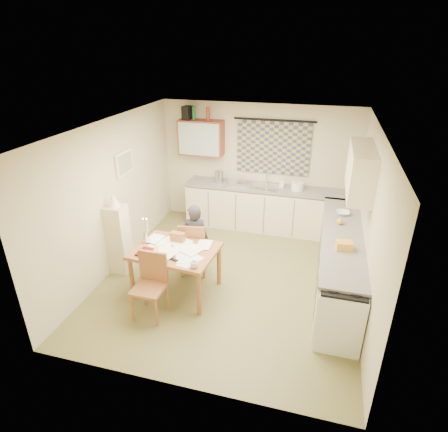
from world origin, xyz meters
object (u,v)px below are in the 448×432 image
(stove, at_px, (340,314))
(person, at_px, (195,240))
(dining_table, at_px, (177,270))
(shelf_stand, at_px, (119,239))
(chair_far, at_px, (194,257))
(counter_back, at_px, (266,208))
(counter_right, at_px, (339,261))

(stove, height_order, person, person)
(dining_table, xyz_separation_m, shelf_stand, (-1.14, 0.30, 0.22))
(person, bearing_deg, chair_far, -14.59)
(counter_back, distance_m, dining_table, 2.70)
(counter_right, bearing_deg, person, -173.68)
(dining_table, height_order, chair_far, chair_far)
(person, height_order, shelf_stand, person)
(counter_back, distance_m, person, 2.14)
(stove, bearing_deg, dining_table, 169.08)
(dining_table, bearing_deg, chair_far, 86.76)
(counter_right, xyz_separation_m, chair_far, (-2.32, -0.25, -0.16))
(stove, relative_size, shelf_stand, 0.74)
(dining_table, distance_m, person, 0.63)
(chair_far, bearing_deg, person, 169.78)
(person, xyz_separation_m, shelf_stand, (-1.24, -0.27, -0.02))
(stove, bearing_deg, person, 155.72)
(chair_far, height_order, person, person)
(counter_back, relative_size, shelf_stand, 2.76)
(counter_back, distance_m, shelf_stand, 3.06)
(dining_table, distance_m, chair_far, 0.58)
(counter_right, relative_size, shelf_stand, 2.47)
(counter_back, xyz_separation_m, dining_table, (-0.97, -2.52, -0.07))
(counter_back, distance_m, stove, 3.31)
(stove, relative_size, chair_far, 0.93)
(stove, bearing_deg, counter_right, 90.00)
(counter_right, xyz_separation_m, dining_table, (-2.40, -0.83, -0.07))
(counter_right, distance_m, person, 2.32)
(stove, xyz_separation_m, person, (-2.30, 1.04, 0.18))
(chair_far, distance_m, shelf_stand, 1.28)
(counter_back, height_order, person, person)
(counter_back, height_order, shelf_stand, shelf_stand)
(chair_far, bearing_deg, counter_back, -124.72)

